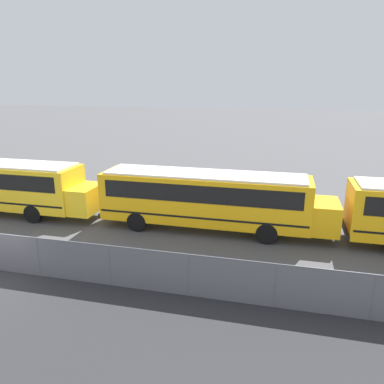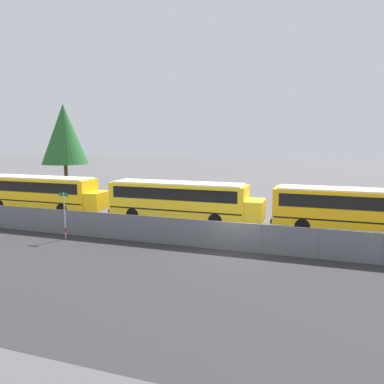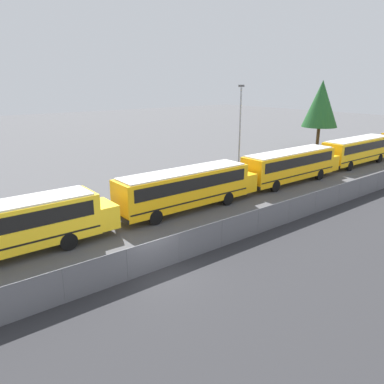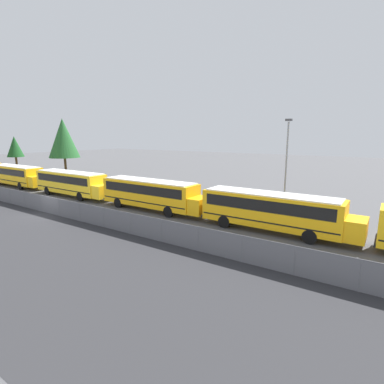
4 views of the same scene
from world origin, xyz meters
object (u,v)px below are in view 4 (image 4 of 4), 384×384
school_bus_2 (16,174)px  tree_2 (15,147)px  school_bus_3 (72,182)px  light_pole (286,163)px  tree_0 (63,138)px  school_bus_4 (151,192)px  school_bus_5 (273,209)px

school_bus_2 → tree_2: bearing=154.0°
school_bus_3 → light_pole: size_ratio=1.36×
school_bus_3 → tree_0: size_ratio=1.15×
school_bus_4 → tree_0: 34.67m
school_bus_3 → school_bus_4: same height
school_bus_2 → tree_0: bearing=118.6°
tree_0 → school_bus_4: bearing=-20.4°
school_bus_2 → tree_2: size_ratio=1.68×
school_bus_3 → light_pole: bearing=14.5°
light_pole → tree_2: light_pole is taller
school_bus_3 → light_pole: 24.79m
school_bus_2 → school_bus_4: same height
school_bus_3 → tree_0: bearing=148.2°
tree_0 → tree_2: (-16.38, -0.98, -1.90)m
school_bus_2 → light_pole: (36.81, 6.25, 2.98)m
school_bus_2 → school_bus_5: (37.72, 0.36, 0.00)m
school_bus_3 → school_bus_5: bearing=0.6°
school_bus_3 → tree_0: tree_0 is taller
school_bus_5 → light_pole: (-0.92, 5.89, 2.98)m
school_bus_5 → light_pole: light_pole is taller
school_bus_4 → tree_0: tree_0 is taller
school_bus_2 → school_bus_3: bearing=0.4°
school_bus_5 → tree_2: tree_2 is taller
school_bus_3 → school_bus_4: 12.51m
school_bus_5 → tree_0: (-44.40, 11.89, 4.96)m
light_pole → tree_0: tree_0 is taller
light_pole → tree_2: bearing=175.2°
school_bus_3 → school_bus_4: size_ratio=1.00×
school_bus_2 → school_bus_4: bearing=0.7°
tree_0 → tree_2: size_ratio=1.46×
school_bus_3 → tree_0: (-19.66, 12.17, 4.96)m
school_bus_4 → tree_2: size_ratio=1.68×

